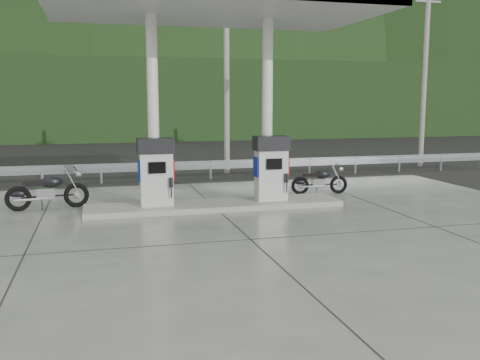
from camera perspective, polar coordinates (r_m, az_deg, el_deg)
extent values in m
plane|color=black|center=(12.35, -0.16, -5.31)|extent=(160.00, 160.00, 0.00)
cube|color=slate|center=(12.35, -0.16, -5.26)|extent=(18.00, 14.00, 0.02)
cube|color=gray|center=(14.70, -2.63, -2.70)|extent=(7.00, 1.40, 0.15)
cylinder|color=white|center=(14.58, -9.25, 7.29)|extent=(0.30, 0.30, 5.00)
cylinder|color=white|center=(15.23, 2.92, 7.43)|extent=(0.30, 0.30, 5.00)
cube|color=silver|center=(14.63, -2.78, 18.01)|extent=(8.50, 5.00, 0.40)
cube|color=black|center=(23.49, -7.29, 1.20)|extent=(60.00, 7.00, 0.01)
cylinder|color=gray|center=(21.72, -1.44, 11.24)|extent=(0.22, 0.22, 8.00)
cylinder|color=gray|center=(25.37, 19.10, 10.39)|extent=(0.22, 0.22, 8.00)
cube|color=black|center=(41.71, -10.78, 8.38)|extent=(80.00, 6.00, 6.00)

